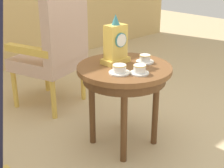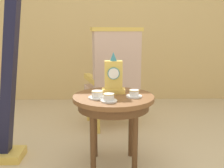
# 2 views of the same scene
# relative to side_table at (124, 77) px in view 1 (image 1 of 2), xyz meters

# --- Properties ---
(ground_plane) EXTENTS (10.00, 10.00, 0.00)m
(ground_plane) POSITION_rel_side_table_xyz_m (0.05, -0.10, -0.52)
(ground_plane) COLOR tan
(side_table) EXTENTS (0.64, 0.64, 0.60)m
(side_table) POSITION_rel_side_table_xyz_m (0.00, 0.00, 0.00)
(side_table) COLOR brown
(side_table) RESTS_ON ground
(teacup_left) EXTENTS (0.14, 0.14, 0.06)m
(teacup_left) POSITION_rel_side_table_xyz_m (-0.12, -0.08, 0.10)
(teacup_left) COLOR white
(teacup_left) RESTS_ON side_table
(teacup_right) EXTENTS (0.12, 0.12, 0.06)m
(teacup_right) POSITION_rel_side_table_xyz_m (-0.04, -0.17, 0.10)
(teacup_right) COLOR white
(teacup_right) RESTS_ON side_table
(teacup_center) EXTENTS (0.12, 0.12, 0.06)m
(teacup_center) POSITION_rel_side_table_xyz_m (0.16, -0.04, 0.10)
(teacup_center) COLOR white
(teacup_center) RESTS_ON side_table
(mantel_clock) EXTENTS (0.19, 0.11, 0.34)m
(mantel_clock) POSITION_rel_side_table_xyz_m (0.00, 0.09, 0.21)
(mantel_clock) COLOR gold
(mantel_clock) RESTS_ON side_table
(armchair) EXTENTS (0.67, 0.67, 1.14)m
(armchair) POSITION_rel_side_table_xyz_m (0.03, 0.85, 0.07)
(armchair) COLOR #CCA893
(armchair) RESTS_ON ground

